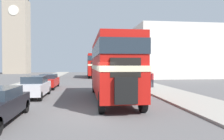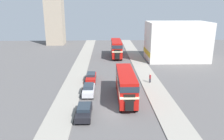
{
  "view_description": "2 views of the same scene",
  "coord_description": "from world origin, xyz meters",
  "px_view_note": "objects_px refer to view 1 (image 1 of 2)",
  "views": [
    {
      "loc": [
        -0.14,
        -10.61,
        2.37
      ],
      "look_at": [
        1.7,
        4.08,
        2.02
      ],
      "focal_mm": 35.0,
      "sensor_mm": 36.0,
      "label": 1
    },
    {
      "loc": [
        -1.16,
        -25.19,
        12.97
      ],
      "look_at": [
        0.0,
        13.03,
        1.71
      ],
      "focal_mm": 35.0,
      "sensor_mm": 36.0,
      "label": 2
    }
  ],
  "objects_px": {
    "double_decker_bus": "(112,64)",
    "pedestrian_walking": "(152,78)",
    "church_tower": "(17,10)",
    "bus_distant": "(94,64)",
    "car_parked_mid": "(35,87)",
    "car_parked_far": "(49,81)"
  },
  "relations": [
    {
      "from": "double_decker_bus",
      "to": "bus_distant",
      "type": "distance_m",
      "value": 27.05
    },
    {
      "from": "double_decker_bus",
      "to": "pedestrian_walking",
      "type": "relative_size",
      "value": 6.43
    },
    {
      "from": "car_parked_mid",
      "to": "pedestrian_walking",
      "type": "xyz_separation_m",
      "value": [
        10.3,
        4.72,
        0.22
      ]
    },
    {
      "from": "pedestrian_walking",
      "to": "church_tower",
      "type": "height_order",
      "value": "church_tower"
    },
    {
      "from": "double_decker_bus",
      "to": "car_parked_mid",
      "type": "bearing_deg",
      "value": 162.51
    },
    {
      "from": "double_decker_bus",
      "to": "car_parked_mid",
      "type": "distance_m",
      "value": 5.94
    },
    {
      "from": "double_decker_bus",
      "to": "bus_distant",
      "type": "bearing_deg",
      "value": 90.03
    },
    {
      "from": "bus_distant",
      "to": "car_parked_far",
      "type": "relative_size",
      "value": 2.22
    },
    {
      "from": "church_tower",
      "to": "pedestrian_walking",
      "type": "bearing_deg",
      "value": -58.82
    },
    {
      "from": "church_tower",
      "to": "car_parked_mid",
      "type": "bearing_deg",
      "value": -72.34
    },
    {
      "from": "car_parked_far",
      "to": "church_tower",
      "type": "relative_size",
      "value": 0.14
    },
    {
      "from": "double_decker_bus",
      "to": "pedestrian_walking",
      "type": "height_order",
      "value": "double_decker_bus"
    },
    {
      "from": "car_parked_mid",
      "to": "church_tower",
      "type": "height_order",
      "value": "church_tower"
    },
    {
      "from": "car_parked_mid",
      "to": "pedestrian_walking",
      "type": "relative_size",
      "value": 2.72
    },
    {
      "from": "car_parked_far",
      "to": "double_decker_bus",
      "type": "bearing_deg",
      "value": -55.49
    },
    {
      "from": "church_tower",
      "to": "double_decker_bus",
      "type": "bearing_deg",
      "value": -67.15
    },
    {
      "from": "church_tower",
      "to": "car_parked_far",
      "type": "bearing_deg",
      "value": -69.8
    },
    {
      "from": "car_parked_mid",
      "to": "church_tower",
      "type": "relative_size",
      "value": 0.13
    },
    {
      "from": "church_tower",
      "to": "bus_distant",
      "type": "bearing_deg",
      "value": -45.69
    },
    {
      "from": "car_parked_far",
      "to": "pedestrian_walking",
      "type": "xyz_separation_m",
      "value": [
        10.32,
        -1.53,
        0.26
      ]
    },
    {
      "from": "car_parked_mid",
      "to": "car_parked_far",
      "type": "height_order",
      "value": "car_parked_mid"
    },
    {
      "from": "car_parked_far",
      "to": "bus_distant",
      "type": "bearing_deg",
      "value": 74.03
    }
  ]
}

